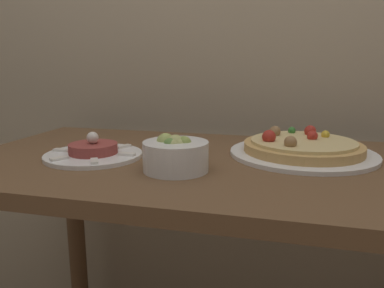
{
  "coord_description": "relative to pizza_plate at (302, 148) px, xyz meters",
  "views": [
    {
      "loc": [
        0.13,
        -0.53,
        1.02
      ],
      "look_at": [
        -0.08,
        0.3,
        0.83
      ],
      "focal_mm": 35.0,
      "sensor_mm": 36.0,
      "label": 1
    }
  ],
  "objects": [
    {
      "name": "tartare_plate",
      "position": [
        -0.49,
        -0.15,
        -0.01
      ],
      "size": [
        0.24,
        0.24,
        0.06
      ],
      "color": "white",
      "rests_on": "dining_table"
    },
    {
      "name": "pizza_plate",
      "position": [
        0.0,
        0.0,
        0.0
      ],
      "size": [
        0.36,
        0.36,
        0.07
      ],
      "color": "white",
      "rests_on": "dining_table"
    },
    {
      "name": "small_bowl",
      "position": [
        -0.27,
        -0.21,
        0.02
      ],
      "size": [
        0.14,
        0.14,
        0.08
      ],
      "color": "white",
      "rests_on": "dining_table"
    },
    {
      "name": "dining_table",
      "position": [
        -0.17,
        -0.1,
        -0.14
      ],
      "size": [
        1.29,
        0.64,
        0.79
      ],
      "color": "brown",
      "rests_on": "ground_plane"
    }
  ]
}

